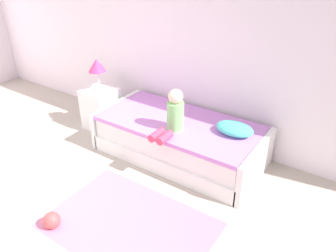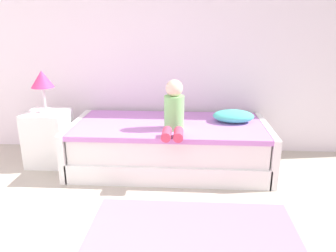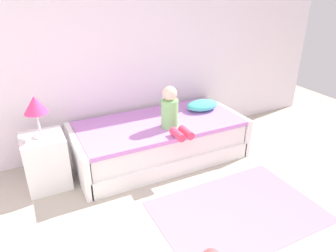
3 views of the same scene
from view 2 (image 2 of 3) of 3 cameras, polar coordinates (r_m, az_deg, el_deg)
The scene contains 7 objects.
wall_rear at distance 4.03m, azimuth -9.21°, elevation 16.25°, with size 7.20×0.10×2.90m, color white.
bed at distance 3.58m, azimuth 0.25°, elevation -3.42°, with size 2.11×1.00×0.50m.
nightstand at distance 3.89m, azimuth -20.00°, elevation -1.94°, with size 0.44×0.44×0.60m, color white.
table_lamp at distance 3.74m, azimuth -21.02°, elevation 7.30°, with size 0.24×0.24×0.45m.
child_figure at distance 3.22m, azimuth 1.03°, elevation 2.72°, with size 0.20×0.51×0.50m.
pillow at distance 3.60m, azimuth 11.30°, elevation 1.70°, with size 0.44×0.30×0.13m, color #4CCCBC.
area_rug at distance 2.55m, azimuth 4.34°, elevation -19.32°, with size 1.60×1.10×0.01m, color pink.
Camera 2 is at (0.87, -1.34, 1.54)m, focal length 35.06 mm.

